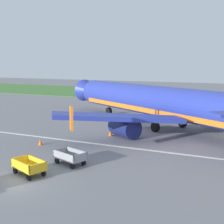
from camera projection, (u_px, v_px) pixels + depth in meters
name	position (u px, v px, depth m)	size (l,w,h in m)	color
ground_plane	(15.00, 183.00, 20.64)	(220.00, 220.00, 0.00)	slate
grass_strip	(194.00, 96.00, 74.36)	(220.00, 28.00, 0.06)	#477A38
apron_stripe	(96.00, 144.00, 30.69)	(120.00, 0.36, 0.01)	silver
airplane	(161.00, 102.00, 37.97)	(34.01, 28.38, 11.34)	#28389E
baggage_cart_fourth_in_row	(29.00, 166.00, 22.15)	(3.59, 2.18, 1.07)	gold
baggage_cart_far_end	(70.00, 157.00, 24.44)	(3.60, 2.11, 1.07)	gray
traffic_cone_near_plane	(40.00, 142.00, 30.24)	(0.43, 0.43, 0.56)	orange
traffic_cone_mid_apron	(76.00, 156.00, 25.75)	(0.42, 0.42, 0.56)	orange
traffic_cone_by_carts	(110.00, 133.00, 34.05)	(0.43, 0.43, 0.56)	orange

